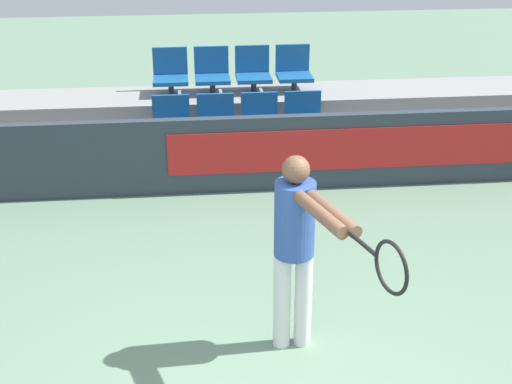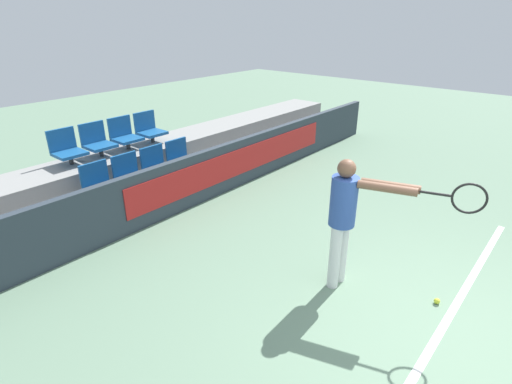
# 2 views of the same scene
# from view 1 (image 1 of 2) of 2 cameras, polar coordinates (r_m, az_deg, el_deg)

# --- Properties ---
(barrier_wall) EXTENTS (12.33, 0.14, 0.87)m
(barrier_wall) POSITION_cam_1_polar(r_m,az_deg,el_deg) (7.97, -0.72, 3.06)
(barrier_wall) COLOR #2D3842
(barrier_wall) RESTS_ON ground
(bleacher_tier_front) EXTENTS (11.93, 0.88, 0.36)m
(bleacher_tier_front) POSITION_cam_1_polar(r_m,az_deg,el_deg) (8.55, -1.33, 2.74)
(bleacher_tier_front) COLOR gray
(bleacher_tier_front) RESTS_ON ground
(bleacher_tier_middle) EXTENTS (11.93, 0.88, 0.73)m
(bleacher_tier_middle) POSITION_cam_1_polar(r_m,az_deg,el_deg) (9.31, -1.78, 5.78)
(bleacher_tier_middle) COLOR gray
(bleacher_tier_middle) RESTS_ON ground
(stadium_chair_0) EXTENTS (0.44, 0.44, 0.55)m
(stadium_chair_0) POSITION_cam_1_polar(r_m,az_deg,el_deg) (8.49, -6.78, 5.51)
(stadium_chair_0) COLOR #333333
(stadium_chair_0) RESTS_ON bleacher_tier_front
(stadium_chair_1) EXTENTS (0.44, 0.44, 0.55)m
(stadium_chair_1) POSITION_cam_1_polar(r_m,az_deg,el_deg) (8.49, -3.21, 5.66)
(stadium_chair_1) COLOR #333333
(stadium_chair_1) RESTS_ON bleacher_tier_front
(stadium_chair_2) EXTENTS (0.44, 0.44, 0.55)m
(stadium_chair_2) POSITION_cam_1_polar(r_m,az_deg,el_deg) (8.53, 0.35, 5.78)
(stadium_chair_2) COLOR #333333
(stadium_chair_2) RESTS_ON bleacher_tier_front
(stadium_chair_3) EXTENTS (0.44, 0.44, 0.55)m
(stadium_chair_3) POSITION_cam_1_polar(r_m,az_deg,el_deg) (8.60, 3.86, 5.89)
(stadium_chair_3) COLOR #333333
(stadium_chair_3) RESTS_ON bleacher_tier_front
(stadium_chair_4) EXTENTS (0.44, 0.44, 0.55)m
(stadium_chair_4) POSITION_cam_1_polar(r_m,az_deg,el_deg) (9.23, -6.86, 9.42)
(stadium_chair_4) COLOR #333333
(stadium_chair_4) RESTS_ON bleacher_tier_middle
(stadium_chair_5) EXTENTS (0.44, 0.44, 0.55)m
(stadium_chair_5) POSITION_cam_1_polar(r_m,az_deg,el_deg) (9.23, -3.54, 9.55)
(stadium_chair_5) COLOR #333333
(stadium_chair_5) RESTS_ON bleacher_tier_middle
(stadium_chair_6) EXTENTS (0.44, 0.44, 0.55)m
(stadium_chair_6) POSITION_cam_1_polar(r_m,az_deg,el_deg) (9.27, -0.24, 9.66)
(stadium_chair_6) COLOR #333333
(stadium_chair_6) RESTS_ON bleacher_tier_middle
(stadium_chair_7) EXTENTS (0.44, 0.44, 0.55)m
(stadium_chair_7) POSITION_cam_1_polar(r_m,az_deg,el_deg) (9.33, 3.03, 9.73)
(stadium_chair_7) COLOR #333333
(stadium_chair_7) RESTS_ON bleacher_tier_middle
(tennis_player) EXTENTS (0.58, 1.43, 1.56)m
(tennis_player) POSITION_cam_1_polar(r_m,az_deg,el_deg) (5.07, 3.47, -3.83)
(tennis_player) COLOR silver
(tennis_player) RESTS_ON ground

